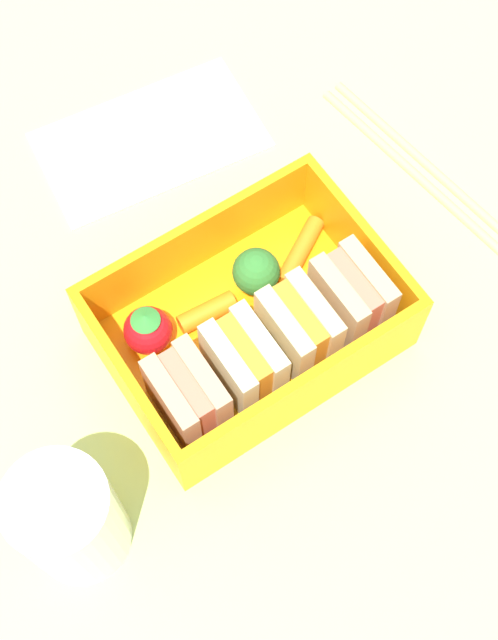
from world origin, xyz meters
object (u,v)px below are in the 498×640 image
at_px(carrot_stick_far_left, 300,251).
at_px(folded_napkin, 150,139).
at_px(carrot_stick_left, 207,313).
at_px(strawberry_far_left, 148,330).
at_px(sandwich_center_right, 188,395).
at_px(drinking_glass, 70,520).
at_px(chopstick_pair, 436,180).
at_px(broccoli_floret, 256,272).
at_px(sandwich_left, 351,295).
at_px(sandwich_center, 244,361).
at_px(sandwich_center_left, 298,328).

height_order(carrot_stick_far_left, folded_napkin, carrot_stick_far_left).
relative_size(carrot_stick_far_left, carrot_stick_left, 1.34).
distance_m(carrot_stick_left, strawberry_far_left, 0.04).
relative_size(sandwich_center_right, drinking_glass, 0.53).
bearing_deg(carrot_stick_left, chopstick_pair, -178.73).
height_order(broccoli_floret, chopstick_pair, broccoli_floret).
xyz_separation_m(sandwich_left, carrot_stick_left, (0.08, -0.05, -0.02)).
xyz_separation_m(sandwich_center_right, carrot_stick_left, (-0.04, -0.05, -0.02)).
distance_m(sandwich_center, broccoli_floret, 0.06).
height_order(sandwich_center_left, sandwich_center, same).
bearing_deg(sandwich_center_left, carrot_stick_left, -51.58).
relative_size(sandwich_center_right, carrot_stick_left, 1.29).
height_order(sandwich_center_right, carrot_stick_left, sandwich_center_right).
height_order(chopstick_pair, folded_napkin, chopstick_pair).
distance_m(chopstick_pair, folded_napkin, 0.21).
xyz_separation_m(sandwich_left, drinking_glass, (0.21, 0.03, 0.01)).
bearing_deg(folded_napkin, carrot_stick_left, 73.58).
distance_m(sandwich_center, sandwich_center_right, 0.04).
distance_m(sandwich_center_right, carrot_stick_left, 0.07).
distance_m(sandwich_center_left, broccoli_floret, 0.05).
bearing_deg(drinking_glass, broccoli_floret, -156.26).
relative_size(sandwich_center_left, drinking_glass, 0.53).
relative_size(sandwich_center_right, strawberry_far_left, 1.35).
relative_size(carrot_stick_far_left, broccoli_floret, 1.32).
bearing_deg(sandwich_center_right, carrot_stick_left, -132.01).
relative_size(broccoli_floret, carrot_stick_left, 1.01).
distance_m(sandwich_center_left, strawberry_far_left, 0.09).
xyz_separation_m(sandwich_center_left, sandwich_center, (0.04, 0.00, 0.00)).
height_order(sandwich_center_left, strawberry_far_left, sandwich_center_left).
xyz_separation_m(sandwich_center, carrot_stick_far_left, (-0.08, -0.05, -0.02)).
distance_m(sandwich_left, folded_napkin, 0.20).
bearing_deg(sandwich_left, chopstick_pair, -156.21).
distance_m(broccoli_floret, drinking_glass, 0.19).
distance_m(sandwich_center_left, chopstick_pair, 0.17).
bearing_deg(sandwich_center_left, strawberry_far_left, -34.81).
bearing_deg(chopstick_pair, sandwich_center_right, 12.27).
height_order(sandwich_center_left, folded_napkin, sandwich_center_left).
bearing_deg(chopstick_pair, carrot_stick_far_left, 0.17).
xyz_separation_m(sandwich_center_right, drinking_glass, (0.09, 0.03, 0.01)).
xyz_separation_m(strawberry_far_left, drinking_glass, (0.10, 0.08, 0.02)).
distance_m(sandwich_center_left, sandwich_center_right, 0.08).
bearing_deg(chopstick_pair, strawberry_far_left, -0.45).
height_order(broccoli_floret, folded_napkin, broccoli_floret).
relative_size(sandwich_left, strawberry_far_left, 1.35).
xyz_separation_m(strawberry_far_left, chopstick_pair, (-0.23, 0.00, -0.03)).
bearing_deg(folded_napkin, broccoli_floret, 87.77).
xyz_separation_m(sandwich_center, chopstick_pair, (-0.20, -0.05, -0.03)).
distance_m(sandwich_center, carrot_stick_far_left, 0.10).
bearing_deg(broccoli_floret, drinking_glass, 23.74).
relative_size(sandwich_left, carrot_stick_far_left, 0.97).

